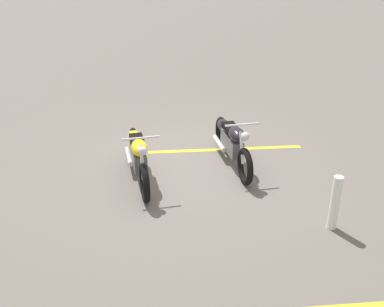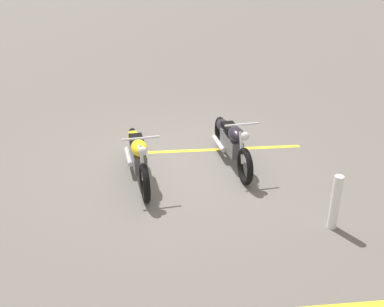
% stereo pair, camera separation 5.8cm
% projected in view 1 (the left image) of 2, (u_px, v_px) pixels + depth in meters
% --- Properties ---
extents(ground_plane, '(60.00, 60.00, 0.00)m').
position_uv_depth(ground_plane, '(185.00, 165.00, 8.63)').
color(ground_plane, '#66605B').
extents(motorcycle_bright_foreground, '(2.23, 0.62, 1.04)m').
position_uv_depth(motorcycle_bright_foreground, '(138.00, 155.00, 7.97)').
color(motorcycle_bright_foreground, black).
rests_on(motorcycle_bright_foreground, ground).
extents(motorcycle_dark_foreground, '(2.23, 0.62, 1.04)m').
position_uv_depth(motorcycle_dark_foreground, '(232.00, 141.00, 8.51)').
color(motorcycle_dark_foreground, black).
rests_on(motorcycle_dark_foreground, ground).
extents(bollard_post, '(0.14, 0.14, 0.87)m').
position_uv_depth(bollard_post, '(335.00, 203.00, 6.54)').
color(bollard_post, white).
rests_on(bollard_post, ground).
extents(parking_stripe_near, '(0.30, 3.20, 0.01)m').
position_uv_depth(parking_stripe_near, '(225.00, 149.00, 9.27)').
color(parking_stripe_near, yellow).
rests_on(parking_stripe_near, ground).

